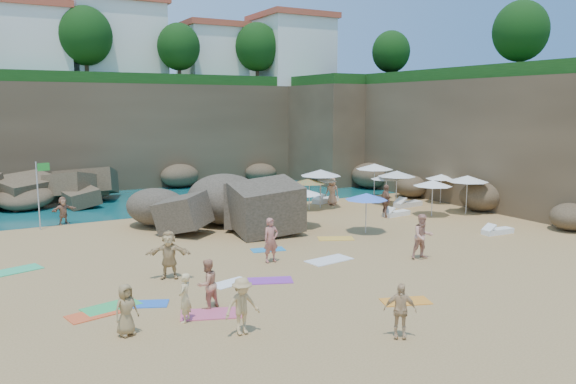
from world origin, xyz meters
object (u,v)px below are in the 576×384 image
parasol_1 (231,182)px  person_stand_2 (248,201)px  person_stand_1 (207,284)px  person_stand_5 (63,210)px  person_stand_3 (386,201)px  rock_outcrop (218,229)px  lounger_0 (243,220)px  flag_pole (40,186)px  parasol_2 (397,174)px  person_stand_6 (185,298)px  parasol_0 (320,179)px  person_stand_4 (332,191)px

parasol_1 → person_stand_2: (1.37, 0.73, -1.31)m
parasol_1 → person_stand_1: bearing=-116.3°
person_stand_2 → person_stand_5: person_stand_2 is taller
person_stand_1 → person_stand_3: person_stand_3 is taller
rock_outcrop → lounger_0: (1.79, 0.87, 0.14)m
parasol_1 → flag_pole: bearing=165.9°
parasol_2 → person_stand_6: (-18.21, -12.25, -1.33)m
lounger_0 → parasol_0: bearing=-5.9°
flag_pole → parasol_0: bearing=-5.7°
person_stand_5 → person_stand_4: bearing=-28.6°
parasol_2 → person_stand_2: size_ratio=1.43×
parasol_1 → lounger_0: parasol_1 is taller
lounger_0 → person_stand_3: 8.29m
rock_outcrop → person_stand_1: person_stand_1 is taller
rock_outcrop → person_stand_4: size_ratio=4.12×
parasol_0 → person_stand_5: (-14.87, 2.45, -1.09)m
person_stand_1 → person_stand_5: bearing=-102.9°
parasol_0 → parasol_2: parasol_2 is taller
rock_outcrop → person_stand_6: (-5.58, -11.28, 0.75)m
person_stand_1 → person_stand_2: (7.57, 13.27, 0.04)m
rock_outcrop → person_stand_3: bearing=-10.1°
person_stand_4 → person_stand_5: person_stand_4 is taller
flag_pole → lounger_0: bearing=-19.9°
parasol_0 → flag_pole: bearing=174.3°
person_stand_2 → person_stand_1: bearing=92.4°
parasol_2 → flag_pole: bearing=170.5°
person_stand_1 → person_stand_4: (13.79, 13.75, 0.08)m
person_stand_1 → person_stand_6: size_ratio=1.07×
person_stand_5 → person_stand_6: bearing=-106.9°
parasol_0 → person_stand_2: 5.14m
person_stand_5 → parasol_2: bearing=-33.7°
lounger_0 → parasol_2: bearing=-22.6°
person_stand_3 → person_stand_6: size_ratio=1.28×
person_stand_1 → person_stand_2: 15.28m
parasol_1 → person_stand_3: parasol_1 is taller
person_stand_1 → person_stand_2: bearing=-140.7°
lounger_0 → person_stand_6: 14.22m
person_stand_3 → person_stand_1: bearing=136.8°
person_stand_5 → rock_outcrop: bearing=-58.9°
parasol_0 → person_stand_2: (-5.04, -0.07, -1.01)m
parasol_0 → parasol_1: 6.47m
parasol_1 → parasol_0: bearing=7.2°
flag_pole → person_stand_2: 11.19m
person_stand_1 → person_stand_4: person_stand_4 is taller
rock_outcrop → parasol_2: parasol_2 is taller
parasol_2 → lounger_0: parasol_2 is taller
person_stand_3 → person_stand_6: (-15.21, -9.57, -0.21)m
rock_outcrop → lounger_0: bearing=25.9°
lounger_0 → person_stand_1: person_stand_1 is taller
flag_pole → person_stand_3: size_ratio=1.86×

